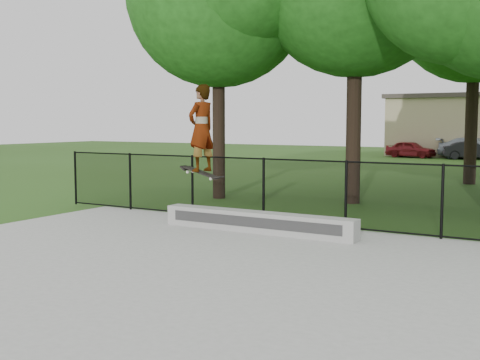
{
  "coord_description": "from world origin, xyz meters",
  "views": [
    {
      "loc": [
        4.5,
        -6.27,
        2.37
      ],
      "look_at": [
        -1.64,
        4.2,
        1.2
      ],
      "focal_mm": 45.0,
      "sensor_mm": 36.0,
      "label": 1
    }
  ],
  "objects_px": {
    "car_c": "(476,148)",
    "skater_airborne": "(201,129)",
    "grind_ledge": "(257,222)",
    "car_a": "(411,149)",
    "car_b": "(471,151)"
  },
  "relations": [
    {
      "from": "grind_ledge",
      "to": "car_a",
      "type": "relative_size",
      "value": 1.35
    },
    {
      "from": "car_b",
      "to": "car_c",
      "type": "relative_size",
      "value": 0.72
    },
    {
      "from": "car_c",
      "to": "skater_airborne",
      "type": "height_order",
      "value": "skater_airborne"
    },
    {
      "from": "skater_airborne",
      "to": "car_b",
      "type": "bearing_deg",
      "value": 88.78
    },
    {
      "from": "grind_ledge",
      "to": "car_c",
      "type": "bearing_deg",
      "value": 90.81
    },
    {
      "from": "grind_ledge",
      "to": "car_a",
      "type": "distance_m",
      "value": 29.87
    },
    {
      "from": "grind_ledge",
      "to": "car_c",
      "type": "relative_size",
      "value": 1.01
    },
    {
      "from": "grind_ledge",
      "to": "car_b",
      "type": "relative_size",
      "value": 1.4
    },
    {
      "from": "grind_ledge",
      "to": "car_b",
      "type": "bearing_deg",
      "value": 91.13
    },
    {
      "from": "car_a",
      "to": "skater_airborne",
      "type": "bearing_deg",
      "value": -165.15
    },
    {
      "from": "grind_ledge",
      "to": "skater_airborne",
      "type": "relative_size",
      "value": 2.14
    },
    {
      "from": "grind_ledge",
      "to": "car_c",
      "type": "xyz_separation_m",
      "value": [
        -0.43,
        30.15,
        0.41
      ]
    },
    {
      "from": "car_c",
      "to": "car_a",
      "type": "bearing_deg",
      "value": 107.34
    },
    {
      "from": "car_a",
      "to": "car_b",
      "type": "xyz_separation_m",
      "value": [
        3.86,
        -0.08,
        0.01
      ]
    },
    {
      "from": "grind_ledge",
      "to": "car_a",
      "type": "height_order",
      "value": "car_a"
    }
  ]
}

